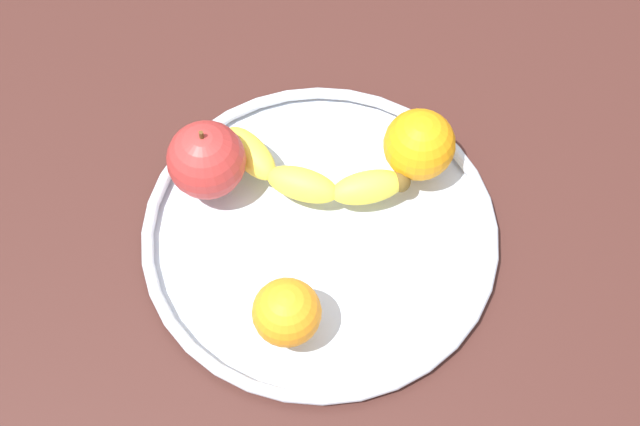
# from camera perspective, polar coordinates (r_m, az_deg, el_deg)

# --- Properties ---
(ground_plane) EXTENTS (1.64, 1.64, 0.04)m
(ground_plane) POSITION_cam_1_polar(r_m,az_deg,el_deg) (0.89, 0.00, -2.16)
(ground_plane) COLOR #3D1E1A
(fruit_bowl) EXTENTS (0.35, 0.35, 0.02)m
(fruit_bowl) POSITION_cam_1_polar(r_m,az_deg,el_deg) (0.87, 0.00, -1.27)
(fruit_bowl) COLOR silver
(fruit_bowl) RESTS_ON ground_plane
(banana) EXTENTS (0.20, 0.08, 0.03)m
(banana) POSITION_cam_1_polar(r_m,az_deg,el_deg) (0.87, -0.63, 2.46)
(banana) COLOR yellow
(banana) RESTS_ON fruit_bowl
(apple) EXTENTS (0.08, 0.08, 0.09)m
(apple) POSITION_cam_1_polar(r_m,az_deg,el_deg) (0.86, -7.32, 3.40)
(apple) COLOR #B3302D
(apple) RESTS_ON fruit_bowl
(orange_front_right) EXTENTS (0.07, 0.07, 0.07)m
(orange_front_right) POSITION_cam_1_polar(r_m,az_deg,el_deg) (0.87, 6.41, 4.39)
(orange_front_right) COLOR orange
(orange_front_right) RESTS_ON fruit_bowl
(orange_back_right) EXTENTS (0.06, 0.06, 0.06)m
(orange_back_right) POSITION_cam_1_polar(r_m,az_deg,el_deg) (0.79, -2.15, -6.41)
(orange_back_right) COLOR orange
(orange_back_right) RESTS_ON fruit_bowl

